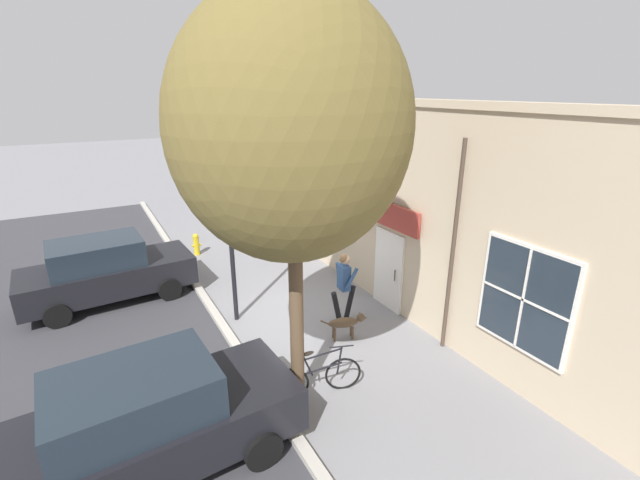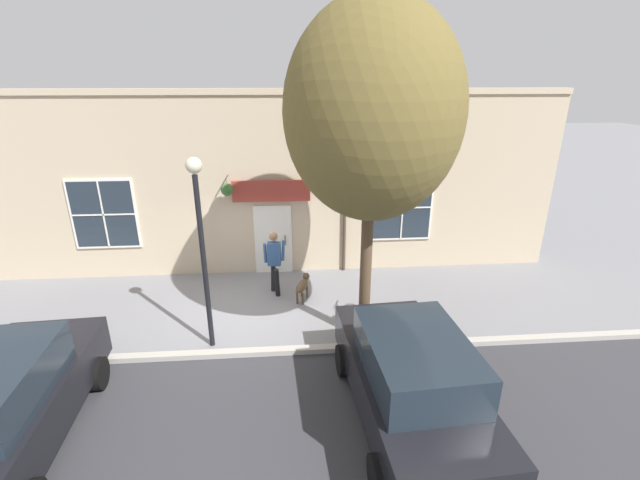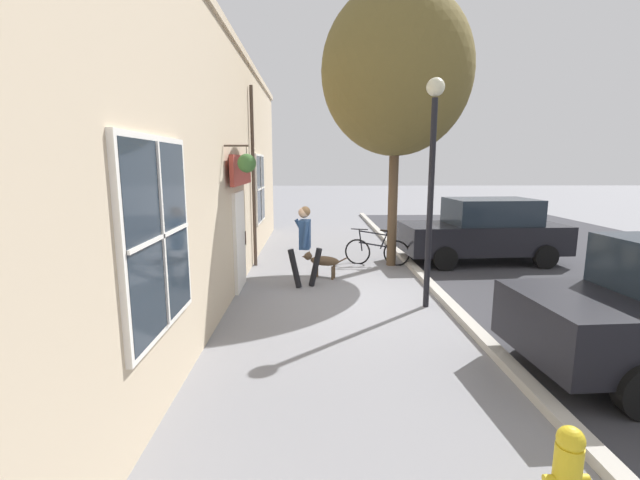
{
  "view_description": "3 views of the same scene",
  "coord_description": "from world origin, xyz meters",
  "px_view_note": "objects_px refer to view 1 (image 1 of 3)",
  "views": [
    {
      "loc": [
        4.36,
        8.6,
        5.51
      ],
      "look_at": [
        -1.12,
        -1.2,
        1.51
      ],
      "focal_mm": 24.0,
      "sensor_mm": 36.0,
      "label": 1
    },
    {
      "loc": [
        9.76,
        1.02,
        5.55
      ],
      "look_at": [
        -0.63,
        1.85,
        1.58
      ],
      "focal_mm": 24.0,
      "sensor_mm": 36.0,
      "label": 2
    },
    {
      "loc": [
        -0.59,
        -8.48,
        2.68
      ],
      "look_at": [
        -0.42,
        1.33,
        0.93
      ],
      "focal_mm": 24.0,
      "sensor_mm": 36.0,
      "label": 3
    }
  ],
  "objects_px": {
    "street_tree_by_curb": "(292,134)",
    "fire_hydrant": "(196,244)",
    "leaning_bicycle": "(317,377)",
    "dog_on_leash": "(346,323)",
    "street_lamp": "(229,213)",
    "parked_car_nearest_curb": "(106,270)",
    "pedestrian_walking": "(344,281)",
    "parked_car_mid_block": "(150,421)"
  },
  "relations": [
    {
      "from": "pedestrian_walking",
      "to": "parked_car_nearest_curb",
      "type": "distance_m",
      "value": 6.44
    },
    {
      "from": "dog_on_leash",
      "to": "street_tree_by_curb",
      "type": "xyz_separation_m",
      "value": [
        1.9,
        1.32,
        4.44
      ]
    },
    {
      "from": "street_tree_by_curb",
      "to": "parked_car_nearest_curb",
      "type": "xyz_separation_m",
      "value": [
        2.72,
        -6.11,
        -3.98
      ]
    },
    {
      "from": "street_lamp",
      "to": "fire_hydrant",
      "type": "distance_m",
      "value": 5.5
    },
    {
      "from": "street_tree_by_curb",
      "to": "fire_hydrant",
      "type": "bearing_deg",
      "value": -91.47
    },
    {
      "from": "parked_car_mid_block",
      "to": "fire_hydrant",
      "type": "distance_m",
      "value": 9.1
    },
    {
      "from": "pedestrian_walking",
      "to": "street_tree_by_curb",
      "type": "xyz_separation_m",
      "value": [
        2.29,
        2.05,
        3.77
      ]
    },
    {
      "from": "fire_hydrant",
      "to": "pedestrian_walking",
      "type": "bearing_deg",
      "value": 108.23
    },
    {
      "from": "street_tree_by_curb",
      "to": "pedestrian_walking",
      "type": "bearing_deg",
      "value": -138.11
    },
    {
      "from": "dog_on_leash",
      "to": "street_tree_by_curb",
      "type": "bearing_deg",
      "value": 34.94
    },
    {
      "from": "parked_car_nearest_curb",
      "to": "pedestrian_walking",
      "type": "bearing_deg",
      "value": 141.04
    },
    {
      "from": "pedestrian_walking",
      "to": "fire_hydrant",
      "type": "bearing_deg",
      "value": -71.77
    },
    {
      "from": "parked_car_nearest_curb",
      "to": "street_lamp",
      "type": "height_order",
      "value": "street_lamp"
    },
    {
      "from": "dog_on_leash",
      "to": "leaning_bicycle",
      "type": "relative_size",
      "value": 0.63
    },
    {
      "from": "leaning_bicycle",
      "to": "pedestrian_walking",
      "type": "bearing_deg",
      "value": -132.21
    },
    {
      "from": "street_tree_by_curb",
      "to": "fire_hydrant",
      "type": "relative_size",
      "value": 9.1
    },
    {
      "from": "dog_on_leash",
      "to": "parked_car_nearest_curb",
      "type": "xyz_separation_m",
      "value": [
        4.61,
        -4.78,
        0.46
      ]
    },
    {
      "from": "street_lamp",
      "to": "fire_hydrant",
      "type": "xyz_separation_m",
      "value": [
        -0.25,
        -4.95,
        -2.38
      ]
    },
    {
      "from": "dog_on_leash",
      "to": "parked_car_nearest_curb",
      "type": "distance_m",
      "value": 6.66
    },
    {
      "from": "street_lamp",
      "to": "dog_on_leash",
      "type": "bearing_deg",
      "value": 132.72
    },
    {
      "from": "leaning_bicycle",
      "to": "dog_on_leash",
      "type": "bearing_deg",
      "value": -137.82
    },
    {
      "from": "dog_on_leash",
      "to": "leaning_bicycle",
      "type": "distance_m",
      "value": 2.02
    },
    {
      "from": "street_tree_by_curb",
      "to": "parked_car_nearest_curb",
      "type": "relative_size",
      "value": 1.59
    },
    {
      "from": "street_tree_by_curb",
      "to": "street_lamp",
      "type": "height_order",
      "value": "street_tree_by_curb"
    },
    {
      "from": "dog_on_leash",
      "to": "parked_car_nearest_curb",
      "type": "bearing_deg",
      "value": -46.02
    },
    {
      "from": "leaning_bicycle",
      "to": "street_lamp",
      "type": "height_order",
      "value": "street_lamp"
    },
    {
      "from": "pedestrian_walking",
      "to": "dog_on_leash",
      "type": "xyz_separation_m",
      "value": [
        0.4,
        0.73,
        -0.67
      ]
    },
    {
      "from": "dog_on_leash",
      "to": "parked_car_nearest_curb",
      "type": "height_order",
      "value": "parked_car_nearest_curb"
    },
    {
      "from": "parked_car_mid_block",
      "to": "street_lamp",
      "type": "distance_m",
      "value": 4.88
    },
    {
      "from": "parked_car_nearest_curb",
      "to": "dog_on_leash",
      "type": "bearing_deg",
      "value": 133.98
    },
    {
      "from": "parked_car_mid_block",
      "to": "street_tree_by_curb",
      "type": "bearing_deg",
      "value": -173.53
    },
    {
      "from": "street_lamp",
      "to": "street_tree_by_curb",
      "type": "bearing_deg",
      "value": 90.55
    },
    {
      "from": "parked_car_nearest_curb",
      "to": "leaning_bicycle",
      "type": "bearing_deg",
      "value": 116.91
    },
    {
      "from": "dog_on_leash",
      "to": "street_tree_by_curb",
      "type": "distance_m",
      "value": 5.01
    },
    {
      "from": "leaning_bicycle",
      "to": "fire_hydrant",
      "type": "bearing_deg",
      "value": -88.75
    },
    {
      "from": "street_tree_by_curb",
      "to": "parked_car_nearest_curb",
      "type": "bearing_deg",
      "value": -66.01
    },
    {
      "from": "parked_car_mid_block",
      "to": "fire_hydrant",
      "type": "bearing_deg",
      "value": -107.85
    },
    {
      "from": "pedestrian_walking",
      "to": "leaning_bicycle",
      "type": "relative_size",
      "value": 1.05
    },
    {
      "from": "street_tree_by_curb",
      "to": "street_lamp",
      "type": "relative_size",
      "value": 1.69
    },
    {
      "from": "pedestrian_walking",
      "to": "parked_car_nearest_curb",
      "type": "bearing_deg",
      "value": -38.96
    },
    {
      "from": "pedestrian_walking",
      "to": "parked_car_nearest_curb",
      "type": "relative_size",
      "value": 0.41
    },
    {
      "from": "pedestrian_walking",
      "to": "dog_on_leash",
      "type": "distance_m",
      "value": 1.07
    }
  ]
}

